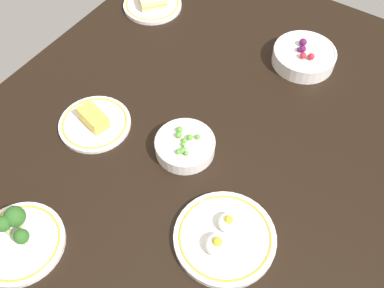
# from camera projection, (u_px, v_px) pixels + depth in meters

# --- Properties ---
(dining_table) EXTENTS (1.50, 1.13, 0.04)m
(dining_table) POSITION_uv_depth(u_px,v_px,m) (192.00, 153.00, 1.12)
(dining_table) COLOR black
(dining_table) RESTS_ON ground
(plate_cheese) EXTENTS (0.18, 0.18, 0.05)m
(plate_cheese) POSITION_uv_depth(u_px,v_px,m) (95.00, 122.00, 1.14)
(plate_cheese) COLOR white
(plate_cheese) RESTS_ON dining_table
(plate_broccoli) EXTENTS (0.19, 0.19, 0.07)m
(plate_broccoli) POSITION_uv_depth(u_px,v_px,m) (18.00, 238.00, 0.95)
(plate_broccoli) COLOR white
(plate_broccoli) RESTS_ON dining_table
(plate_sandwich) EXTENTS (0.19, 0.19, 0.04)m
(plate_sandwich) POSITION_uv_depth(u_px,v_px,m) (152.00, 3.00, 1.43)
(plate_sandwich) COLOR white
(plate_sandwich) RESTS_ON dining_table
(plate_eggs) EXTENTS (0.22, 0.22, 0.05)m
(plate_eggs) POSITION_uv_depth(u_px,v_px,m) (224.00, 237.00, 0.96)
(plate_eggs) COLOR white
(plate_eggs) RESTS_ON dining_table
(bowl_berries) EXTENTS (0.18, 0.18, 0.06)m
(bowl_berries) POSITION_uv_depth(u_px,v_px,m) (304.00, 56.00, 1.27)
(bowl_berries) COLOR white
(bowl_berries) RESTS_ON dining_table
(bowl_peas) EXTENTS (0.15, 0.15, 0.05)m
(bowl_peas) POSITION_uv_depth(u_px,v_px,m) (185.00, 145.00, 1.09)
(bowl_peas) COLOR white
(bowl_peas) RESTS_ON dining_table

